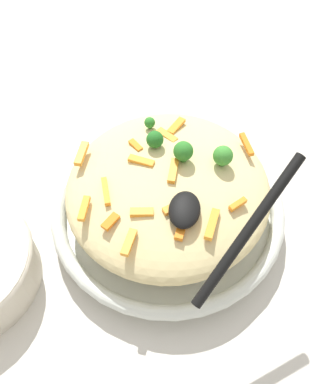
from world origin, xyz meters
The scene contains 24 objects.
ground_plane centered at (0.00, 0.00, 0.00)m, with size 2.40×2.40×0.00m, color beige.
serving_bowl centered at (0.00, 0.00, 0.03)m, with size 0.35×0.35×0.05m.
pasta_mound centered at (0.00, 0.00, 0.08)m, with size 0.29×0.29×0.08m, color #DBC689.
carrot_piece_0 centered at (0.02, 0.13, 0.11)m, with size 0.04×0.01×0.01m, color orange.
carrot_piece_1 centered at (-0.11, 0.03, 0.11)m, with size 0.04×0.01×0.01m, color orange.
carrot_piece_2 centered at (0.00, -0.01, 0.12)m, with size 0.04×0.01×0.01m, color orange.
carrot_piece_3 centered at (0.09, 0.00, 0.11)m, with size 0.04×0.01×0.01m, color orange.
carrot_piece_4 centered at (-0.07, 0.10, 0.11)m, with size 0.04×0.01×0.01m, color orange.
carrot_piece_5 centered at (-0.07, -0.06, 0.11)m, with size 0.04×0.01×0.01m, color orange.
carrot_piece_6 centered at (0.01, 0.04, 0.12)m, with size 0.04×0.01×0.01m, color orange.
carrot_piece_7 centered at (-0.05, -0.02, 0.12)m, with size 0.04×0.01×0.01m, color orange.
carrot_piece_8 centered at (-0.04, -0.10, 0.11)m, with size 0.03×0.01×0.01m, color orange.
carrot_piece_9 centered at (0.04, 0.05, 0.11)m, with size 0.02×0.01×0.01m, color orange.
carrot_piece_10 centered at (-0.04, 0.08, 0.11)m, with size 0.04×0.01×0.01m, color orange.
carrot_piece_11 centered at (0.07, 0.01, 0.11)m, with size 0.03×0.01×0.01m, color orange.
carrot_piece_12 centered at (-0.08, 0.06, 0.11)m, with size 0.02×0.01×0.01m, color orange.
carrot_piece_13 centered at (-0.08, -0.03, 0.11)m, with size 0.04×0.01×0.01m, color orange.
carrot_piece_14 centered at (0.07, -0.10, 0.11)m, with size 0.04×0.01×0.01m, color orange.
carrot_piece_15 centered at (-0.07, 0.02, 0.11)m, with size 0.03×0.01×0.01m, color orange.
broccoli_floret_0 centered at (0.09, 0.04, 0.12)m, with size 0.02×0.02×0.02m.
broccoli_floret_1 centered at (0.03, -0.07, 0.13)m, with size 0.03×0.03×0.03m.
broccoli_floret_2 centered at (0.02, -0.02, 0.14)m, with size 0.03×0.03×0.03m.
broccoli_floret_3 centered at (0.05, 0.02, 0.13)m, with size 0.02×0.02×0.03m.
serving_spoon centered at (-0.08, -0.06, 0.14)m, with size 0.16×0.15×0.11m.
Camera 1 is at (-0.34, -0.05, 0.54)m, focal length 37.51 mm.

